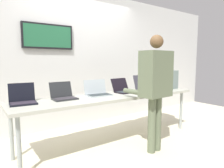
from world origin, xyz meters
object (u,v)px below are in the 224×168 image
object	(u,v)px
workbench	(112,98)
equipment_box	(165,79)
laptop_station_3	(124,89)
laptop_station_4	(145,87)
laptop_station_0	(23,99)
laptop_station_1	(63,95)
person	(155,82)
laptop_station_2	(98,92)

from	to	relation	value
workbench	equipment_box	world-z (taller)	equipment_box
laptop_station_3	laptop_station_4	size ratio (longest dim) A/B	0.98
laptop_station_0	laptop_station_4	size ratio (longest dim) A/B	0.95
laptop_station_0	laptop_station_1	xyz separation A→B (m)	(0.53, -0.01, -0.00)
person	equipment_box	bearing A→B (deg)	33.88
equipment_box	person	xyz separation A→B (m)	(-0.99, -0.66, 0.06)
laptop_station_0	laptop_station_4	world-z (taller)	laptop_station_4
laptop_station_1	laptop_station_4	size ratio (longest dim) A/B	0.90
laptop_station_3	laptop_station_4	distance (m)	0.50
laptop_station_2	laptop_station_3	size ratio (longest dim) A/B	1.09
workbench	laptop_station_2	world-z (taller)	laptop_station_2
laptop_station_1	person	distance (m)	1.30
equipment_box	laptop_station_1	xyz separation A→B (m)	(-2.03, 0.09, -0.12)
laptop_station_0	laptop_station_1	bearing A→B (deg)	-0.61
laptop_station_4	laptop_station_3	bearing A→B (deg)	179.10
laptop_station_1	laptop_station_2	bearing A→B (deg)	-2.89
laptop_station_2	laptop_station_3	xyz separation A→B (m)	(0.53, 0.02, -0.00)
equipment_box	laptop_station_2	size ratio (longest dim) A/B	1.00
workbench	laptop_station_4	distance (m)	0.84
laptop_station_0	laptop_station_1	world-z (taller)	laptop_station_0
workbench	laptop_station_0	xyz separation A→B (m)	(-1.28, 0.14, 0.11)
laptop_station_0	person	bearing A→B (deg)	-25.80
laptop_station_2	person	size ratio (longest dim) A/B	0.23
workbench	person	xyz separation A→B (m)	(0.29, -0.62, 0.29)
equipment_box	laptop_station_0	bearing A→B (deg)	177.84
laptop_station_2	laptop_station_0	bearing A→B (deg)	178.24
workbench	equipment_box	distance (m)	1.30
laptop_station_4	person	distance (m)	0.93
laptop_station_1	laptop_station_4	bearing A→B (deg)	-0.47
laptop_station_3	equipment_box	bearing A→B (deg)	-5.17
laptop_station_0	laptop_station_4	bearing A→B (deg)	-0.50
laptop_station_0	laptop_station_2	size ratio (longest dim) A/B	0.88
equipment_box	laptop_station_0	world-z (taller)	equipment_box
equipment_box	laptop_station_3	distance (m)	0.96
workbench	laptop_station_4	bearing A→B (deg)	8.33
laptop_station_2	laptop_station_3	world-z (taller)	laptop_station_2
laptop_station_2	laptop_station_3	bearing A→B (deg)	2.44
equipment_box	laptop_station_4	bearing A→B (deg)	170.16
workbench	laptop_station_0	distance (m)	1.30
equipment_box	laptop_station_2	xyz separation A→B (m)	(-1.48, 0.06, -0.12)
equipment_box	person	distance (m)	1.19
laptop_station_2	person	bearing A→B (deg)	-55.85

